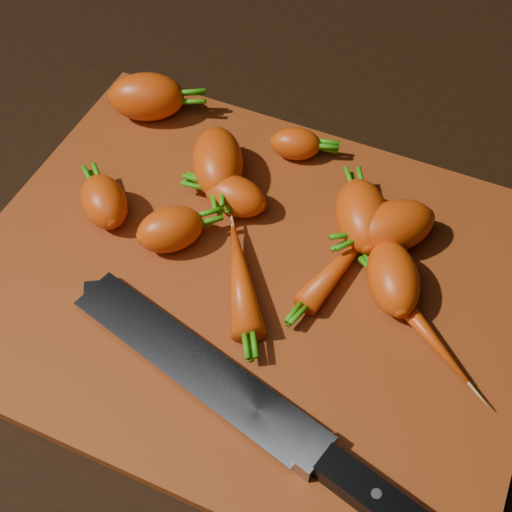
% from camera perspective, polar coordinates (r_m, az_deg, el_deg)
% --- Properties ---
extents(ground, '(2.00, 2.00, 0.01)m').
position_cam_1_polar(ground, '(0.65, -0.36, -2.51)').
color(ground, black).
extents(cutting_board, '(0.50, 0.40, 0.01)m').
position_cam_1_polar(cutting_board, '(0.64, -0.36, -1.95)').
color(cutting_board, '#863814').
rests_on(cutting_board, ground).
extents(carrot_0, '(0.09, 0.08, 0.05)m').
position_cam_1_polar(carrot_0, '(0.77, -8.73, 12.47)').
color(carrot_0, '#C53C06').
rests_on(carrot_0, cutting_board).
extents(carrot_1, '(0.07, 0.07, 0.04)m').
position_cam_1_polar(carrot_1, '(0.68, -12.06, 4.27)').
color(carrot_1, '#C53C06').
rests_on(carrot_1, cutting_board).
extents(carrot_2, '(0.08, 0.10, 0.05)m').
position_cam_1_polar(carrot_2, '(0.69, -3.08, 7.51)').
color(carrot_2, '#C53C06').
rests_on(carrot_2, cutting_board).
extents(carrot_3, '(0.08, 0.09, 0.05)m').
position_cam_1_polar(carrot_3, '(0.66, 8.49, 3.22)').
color(carrot_3, '#C53C06').
rests_on(carrot_3, cutting_board).
extents(carrot_4, '(0.06, 0.04, 0.04)m').
position_cam_1_polar(carrot_4, '(0.67, -1.69, 4.82)').
color(carrot_4, '#C53C06').
rests_on(carrot_4, cutting_board).
extents(carrot_5, '(0.06, 0.05, 0.03)m').
position_cam_1_polar(carrot_5, '(0.72, 3.20, 8.96)').
color(carrot_5, '#C53C06').
rests_on(carrot_5, cutting_board).
extents(carrot_6, '(0.07, 0.09, 0.04)m').
position_cam_1_polar(carrot_6, '(0.62, 10.89, -1.77)').
color(carrot_6, '#C53C06').
rests_on(carrot_6, cutting_board).
extents(carrot_7, '(0.05, 0.12, 0.02)m').
position_cam_1_polar(carrot_7, '(0.63, 6.85, -0.58)').
color(carrot_7, '#C53C06').
rests_on(carrot_7, cutting_board).
extents(carrot_8, '(0.11, 0.09, 0.02)m').
position_cam_1_polar(carrot_8, '(0.61, 13.05, -5.43)').
color(carrot_8, '#C53C06').
rests_on(carrot_8, cutting_board).
extents(carrot_9, '(0.08, 0.11, 0.03)m').
position_cam_1_polar(carrot_9, '(0.62, -1.25, -1.78)').
color(carrot_9, '#C53C06').
rests_on(carrot_9, cutting_board).
extents(carrot_10, '(0.09, 0.09, 0.05)m').
position_cam_1_polar(carrot_10, '(0.65, 10.81, 2.27)').
color(carrot_10, '#C53C06').
rests_on(carrot_10, cutting_board).
extents(carrot_11, '(0.07, 0.07, 0.04)m').
position_cam_1_polar(carrot_11, '(0.65, -6.88, 2.12)').
color(carrot_11, '#C53C06').
rests_on(carrot_11, cutting_board).
extents(knife, '(0.37, 0.13, 0.02)m').
position_cam_1_polar(knife, '(0.57, -3.48, -9.71)').
color(knife, gray).
rests_on(knife, cutting_board).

